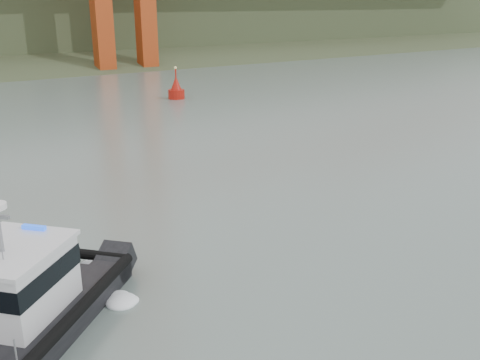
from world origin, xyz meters
name	(u,v)px	position (x,y,z in m)	size (l,w,h in m)	color
ground	(281,272)	(0.00, 0.00, 0.00)	(400.00, 400.00, 0.00)	slate
patrol_boat	(11,309)	(-11.38, 0.99, 1.40)	(11.20, 11.05, 5.60)	black
nav_buoy	(176,90)	(16.36, 43.91, 1.13)	(2.06, 2.06, 4.29)	#A2140B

